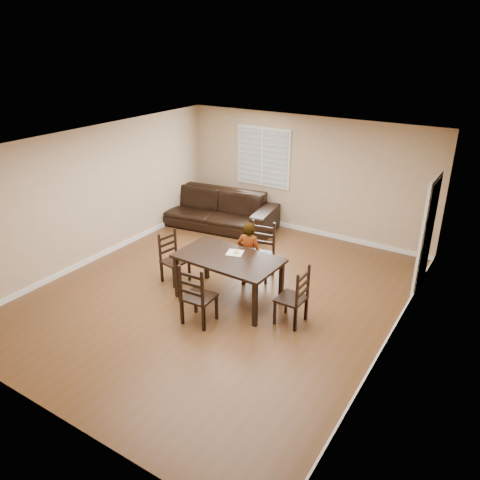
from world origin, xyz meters
name	(u,v)px	position (x,y,z in m)	size (l,w,h in m)	color
ground	(220,294)	(0.00, 0.00, 0.00)	(7.00, 7.00, 0.00)	#57331E
room	(226,197)	(0.04, 0.18, 1.81)	(6.04, 7.04, 2.72)	tan
dining_table	(228,262)	(0.25, -0.08, 0.75)	(1.82, 1.06, 0.84)	black
chair_near	(262,251)	(0.26, 1.06, 0.49)	(0.55, 0.53, 1.09)	black
chair_far	(194,299)	(0.23, -1.02, 0.48)	(0.50, 0.47, 1.06)	black
chair_left	(171,258)	(-1.10, -0.02, 0.44)	(0.47, 0.50, 0.97)	black
chair_right	(298,299)	(1.59, -0.12, 0.46)	(0.43, 0.46, 1.01)	black
child	(249,254)	(0.27, 0.57, 0.63)	(0.46, 0.30, 1.26)	gray
napkin	(235,253)	(0.25, 0.12, 0.84)	(0.27, 0.27, 0.00)	beige
donut	(236,252)	(0.27, 0.12, 0.86)	(0.10, 0.10, 0.04)	#D78F4D
sofa	(214,209)	(-1.96, 2.64, 0.43)	(2.97, 1.16, 0.87)	black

